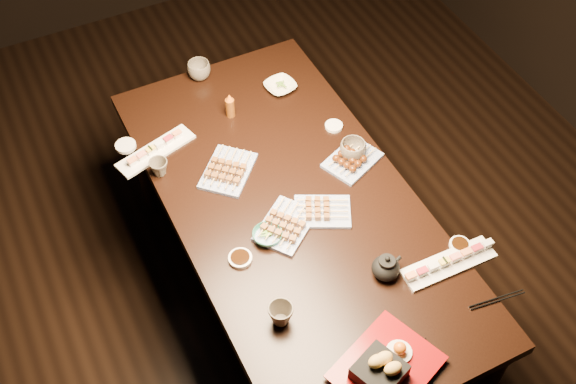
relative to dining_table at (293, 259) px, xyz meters
The scene contains 23 objects.
ground 0.38m from the dining_table, 152.62° to the right, with size 5.00×5.00×0.00m, color black.
dining_table is the anchor object (origin of this frame).
sushi_platter_near 0.74m from the dining_table, 52.97° to the right, with size 0.36×0.10×0.04m, color white, non-canonical shape.
sushi_platter_far 0.74m from the dining_table, 127.61° to the left, with size 0.34×0.10×0.04m, color white, non-canonical shape.
yakitori_plate_center 0.42m from the dining_table, 132.27° to the right, with size 0.23×0.17×0.06m, color #828EB6, non-canonical shape.
yakitori_plate_right 0.42m from the dining_table, 47.52° to the right, with size 0.21×0.16×0.05m, color #828EB6, non-canonical shape.
yakitori_plate_left 0.51m from the dining_table, 121.52° to the left, with size 0.24×0.17×0.06m, color #828EB6, non-canonical shape.
tsukune_plate 0.52m from the dining_table, 16.49° to the left, with size 0.22×0.16×0.06m, color #828EB6, non-canonical shape.
edamame_bowl_green 0.44m from the dining_table, 147.55° to the right, with size 0.11×0.11×0.03m, color #297D63.
edamame_bowl_cream 0.76m from the dining_table, 68.48° to the left, with size 0.13×0.13×0.03m, color #F0E5C4.
tempura_tray 0.87m from the dining_table, 93.23° to the right, with size 0.33×0.26×0.12m, color black, non-canonical shape.
teacup_near_left 0.66m from the dining_table, 121.75° to the right, with size 0.09×0.09×0.08m, color brown.
teacup_mid_right 0.54m from the dining_table, 19.34° to the left, with size 0.11×0.11×0.08m, color brown.
teacup_far_left 0.69m from the dining_table, 137.04° to the left, with size 0.08×0.08×0.07m, color brown.
teacup_far_right 0.94m from the dining_table, 93.35° to the left, with size 0.10×0.10×0.08m, color brown.
teapot 0.62m from the dining_table, 71.05° to the right, with size 0.12×0.12×0.10m, color black, non-canonical shape.
condiment_bottle 0.71m from the dining_table, 92.27° to the left, with size 0.04×0.04×0.12m, color #6C360E.
sauce_dish_west 0.50m from the dining_table, 153.72° to the right, with size 0.09×0.09×0.02m, color white.
sauce_dish_east 0.59m from the dining_table, 41.20° to the left, with size 0.08×0.08×0.01m, color white.
sauce_dish_se 0.75m from the dining_table, 44.30° to the right, with size 0.08×0.08×0.01m, color white.
sauce_dish_nw 0.85m from the dining_table, 129.95° to the left, with size 0.09×0.09×0.02m, color white.
chopsticks_near 0.88m from the dining_table, 84.52° to the right, with size 0.20×0.02×0.01m, color black, non-canonical shape.
chopsticks_se 0.91m from the dining_table, 57.69° to the right, with size 0.21×0.02×0.01m, color black, non-canonical shape.
Camera 1 is at (-0.74, -1.52, 2.93)m, focal length 45.00 mm.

